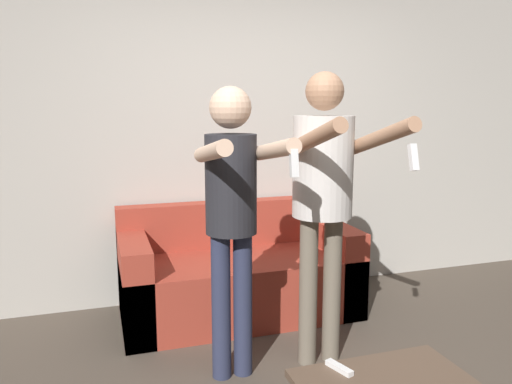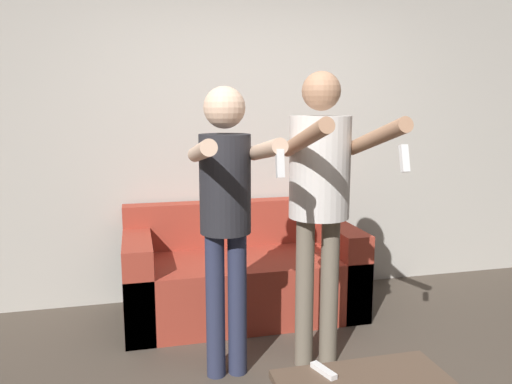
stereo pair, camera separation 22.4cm
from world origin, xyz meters
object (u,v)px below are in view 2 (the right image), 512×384
Objects in this scene: person_standing_left at (226,202)px; remote_far at (324,371)px; couch at (242,275)px; person_standing_right at (321,184)px.

remote_far is at bearing -65.60° from person_standing_left.
person_standing_left is 10.88× the size of remote_far.
person_standing_left reaches higher than couch.
person_standing_right is at bearing 0.03° from person_standing_left.
couch is 1.19m from person_standing_left.
couch is at bearing 91.44° from remote_far.
couch is 1.04× the size of person_standing_left.
couch is 1.58m from remote_far.
couch is 1.24m from person_standing_right.
remote_far is (-0.24, -0.70, -0.75)m from person_standing_right.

